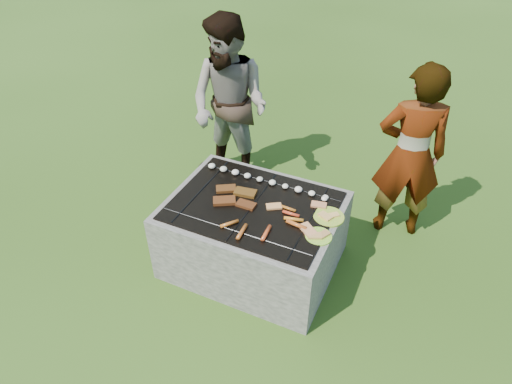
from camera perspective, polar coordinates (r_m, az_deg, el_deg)
lawn at (r=3.87m, az=-0.32°, el=-8.68°), size 60.00×60.00×0.00m
fire_pit at (r=3.67m, az=-0.33°, el=-5.62°), size 1.30×1.00×0.62m
mushrooms at (r=3.67m, az=1.04°, el=1.47°), size 1.05×0.08×0.04m
pork_slabs at (r=3.52m, az=-2.67°, el=-0.53°), size 0.39×0.30×0.03m
sausages at (r=3.27m, az=1.92°, el=-4.01°), size 0.57×0.47×0.03m
bread_on_grate at (r=3.36m, az=5.71°, el=-3.02°), size 0.47×0.42×0.02m
plate_far at (r=3.39m, az=9.05°, el=-3.06°), size 0.26×0.26×0.03m
plate_near at (r=3.23m, az=7.82°, el=-5.47°), size 0.23×0.23×0.03m
cook at (r=3.92m, az=18.71°, el=4.45°), size 0.66×0.53×1.56m
bystander at (r=4.35m, az=-3.32°, el=10.67°), size 0.89×0.74×1.67m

